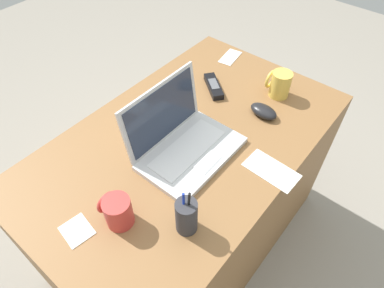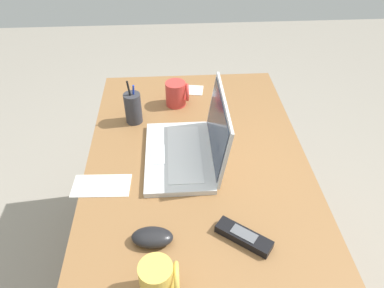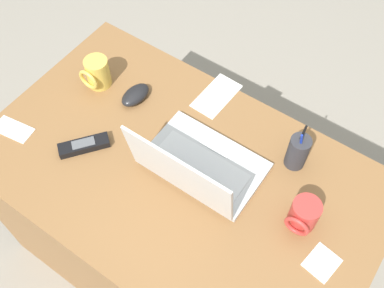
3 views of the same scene
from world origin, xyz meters
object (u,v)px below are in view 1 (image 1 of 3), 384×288
Objects in this scene: laptop at (182,140)px; cordless_phone at (214,86)px; computer_mouse at (264,111)px; coffee_mug_white at (279,84)px; pen_holder at (186,216)px; coffee_mug_tall at (117,211)px.

laptop is 2.32× the size of cordless_phone.
coffee_mug_white is at bearing 12.79° from computer_mouse.
pen_holder is at bearing -137.31° from laptop.
computer_mouse is (0.32, -0.12, -0.03)m from laptop.
coffee_mug_white is 0.70× the size of cordless_phone.
coffee_mug_tall reaches higher than cordless_phone.
coffee_mug_white is 0.60× the size of pen_holder.
cordless_phone is at bearing 19.61° from laptop.
cordless_phone is at bearing 121.05° from coffee_mug_white.
pen_holder reaches higher than computer_mouse.
laptop reaches higher than coffee_mug_white.
coffee_mug_tall is 0.56× the size of pen_holder.
computer_mouse is 1.05× the size of coffee_mug_white.
laptop is at bearing 42.69° from pen_holder.
coffee_mug_white reaches higher than computer_mouse.
coffee_mug_tall is at bearing -166.64° from cordless_phone.
coffee_mug_tall is (-0.64, 0.08, 0.03)m from computer_mouse.
coffee_mug_tall reaches higher than computer_mouse.
cordless_phone is (0.01, 0.24, -0.01)m from computer_mouse.
laptop is at bearing -160.39° from cordless_phone.
computer_mouse is 0.63× the size of pen_holder.
computer_mouse is 0.74× the size of cordless_phone.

